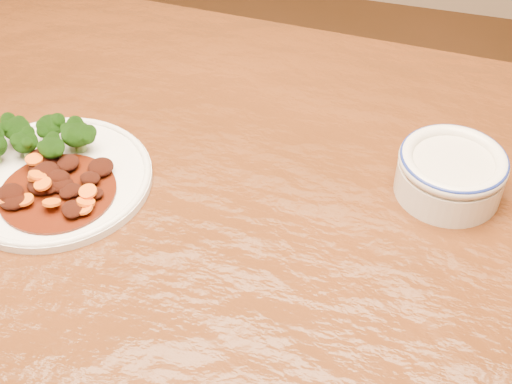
# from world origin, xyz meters

# --- Properties ---
(dining_table) EXTENTS (1.54, 0.97, 0.75)m
(dining_table) POSITION_xyz_m (0.00, 0.00, 0.67)
(dining_table) COLOR #4C230D
(dining_table) RESTS_ON ground
(dinner_plate) EXTENTS (0.23, 0.23, 0.01)m
(dinner_plate) POSITION_xyz_m (-0.21, 0.01, 0.76)
(dinner_plate) COLOR white
(dinner_plate) RESTS_ON dining_table
(broccoli_florets) EXTENTS (0.13, 0.09, 0.04)m
(broccoli_florets) POSITION_xyz_m (-0.24, 0.05, 0.78)
(broccoli_florets) COLOR #7AA455
(broccoli_florets) RESTS_ON dinner_plate
(mince_stew) EXTENTS (0.14, 0.14, 0.03)m
(mince_stew) POSITION_xyz_m (-0.20, -0.01, 0.77)
(mince_stew) COLOR #411007
(mince_stew) RESTS_ON dinner_plate
(dip_bowl) EXTENTS (0.13, 0.13, 0.06)m
(dip_bowl) POSITION_xyz_m (0.25, 0.12, 0.78)
(dip_bowl) COLOR beige
(dip_bowl) RESTS_ON dining_table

